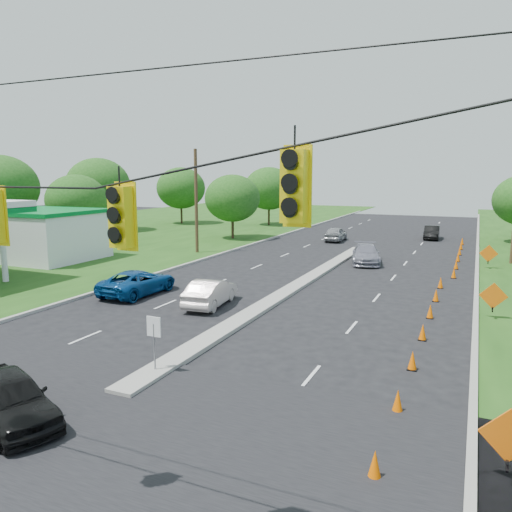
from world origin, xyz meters
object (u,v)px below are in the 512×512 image
at_px(gas_station, 10,229).
at_px(white_sedan, 211,292).
at_px(black_sedan, 9,398).
at_px(blue_pickup, 138,282).

bearing_deg(gas_station, white_sedan, -14.61).
bearing_deg(black_sedan, gas_station, 71.88).
xyz_separation_m(gas_station, black_sedan, (22.00, -18.74, -1.85)).
xyz_separation_m(gas_station, blue_pickup, (15.90, -4.93, -1.87)).
xyz_separation_m(gas_station, white_sedan, (20.95, -5.46, -1.86)).
distance_m(gas_station, black_sedan, 28.96).
distance_m(black_sedan, blue_pickup, 15.10).
relative_size(gas_station, blue_pickup, 3.85).
bearing_deg(gas_station, blue_pickup, -17.24).
height_order(gas_station, blue_pickup, gas_station).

